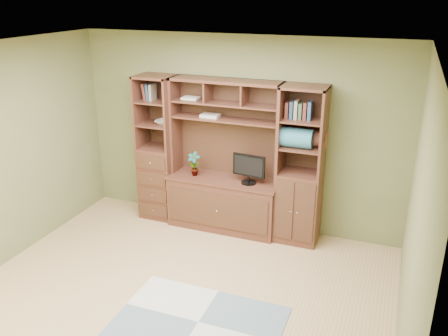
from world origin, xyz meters
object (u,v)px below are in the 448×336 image
at_px(center_hutch, 224,158).
at_px(left_tower, 158,149).
at_px(right_tower, 301,167).
at_px(monitor, 249,164).

xyz_separation_m(center_hutch, left_tower, (-1.00, 0.04, 0.00)).
height_order(center_hutch, left_tower, same).
distance_m(left_tower, right_tower, 2.02).
bearing_deg(left_tower, right_tower, 0.00).
bearing_deg(right_tower, center_hutch, -177.77).
relative_size(left_tower, monitor, 3.76).
relative_size(center_hutch, right_tower, 1.00).
xyz_separation_m(left_tower, monitor, (1.37, -0.07, -0.02)).
bearing_deg(monitor, right_tower, 12.69).
bearing_deg(center_hutch, right_tower, 2.23).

